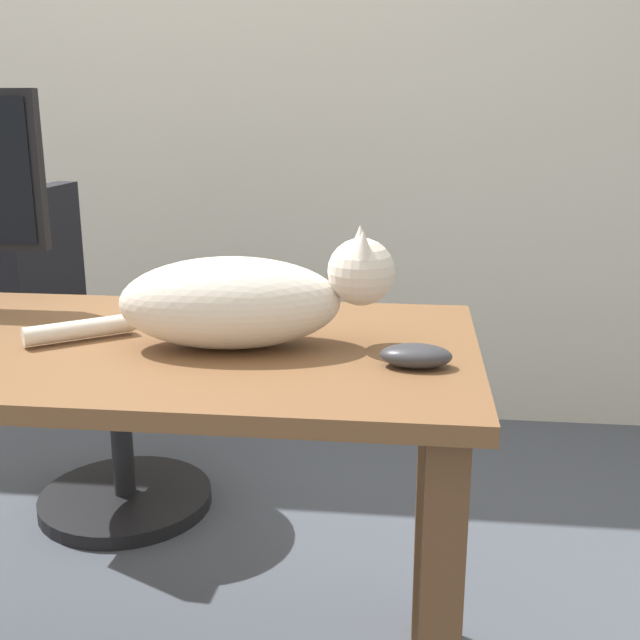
# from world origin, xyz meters

# --- Properties ---
(back_wall) EXTENTS (6.00, 0.04, 2.60)m
(back_wall) POSITION_xyz_m (0.00, 1.51, 1.30)
(back_wall) COLOR beige
(back_wall) RESTS_ON ground_plane
(desk) EXTENTS (1.56, 0.61, 0.72)m
(desk) POSITION_xyz_m (0.00, 0.00, 0.61)
(desk) COLOR brown
(desk) RESTS_ON ground_plane
(office_chair) EXTENTS (0.48, 0.48, 0.90)m
(office_chair) POSITION_xyz_m (-0.17, 0.72, 0.38)
(office_chair) COLOR black
(office_chair) RESTS_ON ground_plane
(cat) EXTENTS (0.61, 0.23, 0.20)m
(cat) POSITION_xyz_m (0.40, -0.01, 0.80)
(cat) COLOR silver
(cat) RESTS_ON desk
(computer_mouse) EXTENTS (0.11, 0.06, 0.04)m
(computer_mouse) POSITION_xyz_m (0.68, -0.08, 0.74)
(computer_mouse) COLOR #333338
(computer_mouse) RESTS_ON desk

